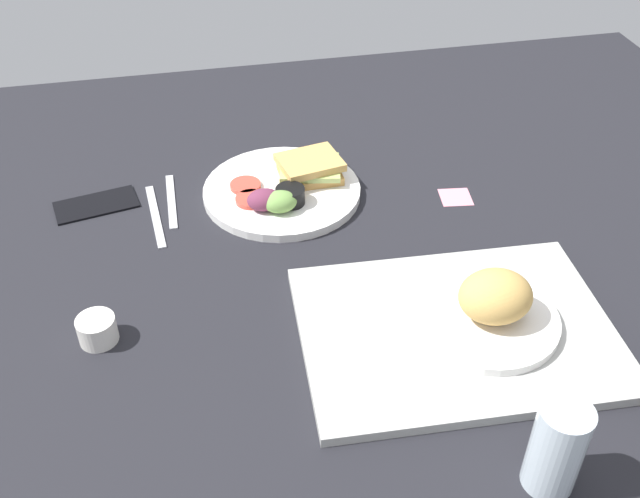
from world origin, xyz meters
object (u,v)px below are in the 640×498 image
(plate_with_salad, at_px, (286,188))
(sticky_note, at_px, (456,197))
(knife, at_px, (155,215))
(cell_phone, at_px, (96,204))
(serving_tray, at_px, (456,330))
(drinking_glass, at_px, (557,448))
(bread_plate_near, at_px, (491,307))
(fork, at_px, (171,200))
(espresso_cup, at_px, (97,330))

(plate_with_salad, height_order, sticky_note, plate_with_salad)
(knife, xyz_separation_m, cell_phone, (0.10, -0.06, 0.00))
(cell_phone, height_order, sticky_note, cell_phone)
(serving_tray, bearing_deg, drinking_glass, 94.90)
(serving_tray, xyz_separation_m, drinking_glass, (-0.02, 0.25, 0.06))
(bread_plate_near, xyz_separation_m, fork, (0.44, -0.43, -0.04))
(cell_phone, bearing_deg, knife, 140.28)
(plate_with_salad, relative_size, espresso_cup, 5.13)
(knife, relative_size, sticky_note, 3.39)
(bread_plate_near, bearing_deg, espresso_cup, -9.89)
(plate_with_salad, bearing_deg, cell_phone, -6.61)
(espresso_cup, bearing_deg, sticky_note, -159.43)
(serving_tray, xyz_separation_m, espresso_cup, (0.51, -0.10, 0.01))
(knife, bearing_deg, plate_with_salad, 88.90)
(plate_with_salad, distance_m, knife, 0.24)
(fork, bearing_deg, espresso_cup, -19.67)
(serving_tray, relative_size, espresso_cup, 8.04)
(espresso_cup, relative_size, cell_phone, 0.39)
(drinking_glass, xyz_separation_m, sticky_note, (-0.10, -0.59, -0.06))
(serving_tray, height_order, cell_phone, serving_tray)
(drinking_glass, height_order, knife, drinking_glass)
(knife, relative_size, cell_phone, 1.32)
(bread_plate_near, bearing_deg, drinking_glass, 84.13)
(drinking_glass, bearing_deg, sticky_note, -99.67)
(serving_tray, distance_m, fork, 0.58)
(bread_plate_near, bearing_deg, plate_with_salad, -60.37)
(espresso_cup, bearing_deg, cell_phone, -87.78)
(drinking_glass, distance_m, fork, 0.80)
(serving_tray, height_order, bread_plate_near, bread_plate_near)
(bread_plate_near, distance_m, drinking_glass, 0.26)
(espresso_cup, bearing_deg, bread_plate_near, 170.11)
(drinking_glass, xyz_separation_m, cell_phone, (0.54, -0.70, -0.06))
(fork, xyz_separation_m, knife, (0.03, 0.04, 0.00))
(bread_plate_near, xyz_separation_m, drinking_glass, (0.03, 0.25, 0.02))
(serving_tray, distance_m, knife, 0.57)
(plate_with_salad, xyz_separation_m, fork, (0.21, -0.02, -0.01))
(drinking_glass, distance_m, sticky_note, 0.60)
(serving_tray, xyz_separation_m, fork, (0.39, -0.43, -0.01))
(knife, height_order, sticky_note, knife)
(espresso_cup, height_order, fork, espresso_cup)
(bread_plate_near, bearing_deg, serving_tray, -0.60)
(serving_tray, bearing_deg, sticky_note, -110.13)
(bread_plate_near, height_order, plate_with_salad, bread_plate_near)
(bread_plate_near, distance_m, fork, 0.61)
(plate_with_salad, relative_size, cell_phone, 1.99)
(serving_tray, height_order, drinking_glass, drinking_glass)
(plate_with_salad, bearing_deg, drinking_glass, 107.16)
(bread_plate_near, bearing_deg, knife, -39.69)
(plate_with_salad, bearing_deg, bread_plate_near, 119.63)
(cell_phone, bearing_deg, serving_tray, 128.18)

